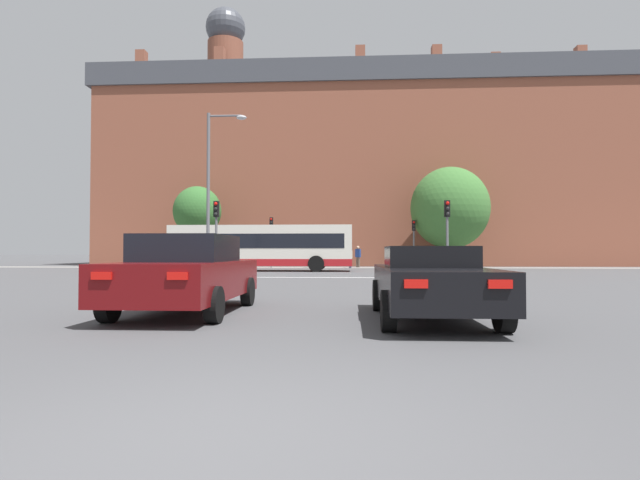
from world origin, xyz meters
The scene contains 17 objects.
ground_plane centered at (0.00, 0.00, 0.00)m, with size 400.00×400.00×0.00m, color #474749.
stop_line_strip centered at (0.00, 20.63, 0.00)m, with size 8.50×0.30×0.01m, color silver.
far_pavement centered at (0.00, 35.74, 0.01)m, with size 69.45×2.50×0.01m, color gray.
brick_civic_building centered at (1.62, 45.32, 9.19)m, with size 48.34×12.50×25.53m.
car_saloon_left centered at (-2.36, 6.63, 0.79)m, with size 2.09×4.69×1.56m.
car_roadster_right centered at (2.34, 5.89, 0.68)m, with size 1.96×4.51×1.32m.
bus_crossing_lead centered at (-4.75, 28.49, 1.56)m, with size 11.58×2.63×2.91m.
traffic_light_near_left centered at (-5.76, 21.27, 2.55)m, with size 0.26×0.31×3.76m.
traffic_light_far_right centered at (5.77, 35.09, 2.47)m, with size 0.26×0.31×3.63m.
traffic_light_far_left centered at (-5.20, 35.30, 2.65)m, with size 0.26×0.31×3.92m.
traffic_light_near_right centered at (5.57, 21.01, 2.51)m, with size 0.26×0.31×3.70m.
street_lamp_junction centered at (-5.74, 20.80, 4.84)m, with size 1.97×0.36×8.06m.
pedestrian_waiting centered at (1.55, 36.23, 1.00)m, with size 0.46×0.38×1.70m.
pedestrian_walking_east centered at (0.94, 34.87, 0.90)m, with size 0.34×0.45×1.56m.
pedestrian_walking_west centered at (-2.18, 35.54, 0.95)m, with size 0.25×0.41×1.63m.
tree_by_building centered at (8.68, 35.99, 4.65)m, with size 6.05×6.05×7.83m.
tree_kerbside centered at (-11.30, 36.01, 4.47)m, with size 3.80×3.80×6.49m.
Camera 1 is at (0.87, -3.19, 1.22)m, focal length 28.00 mm.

